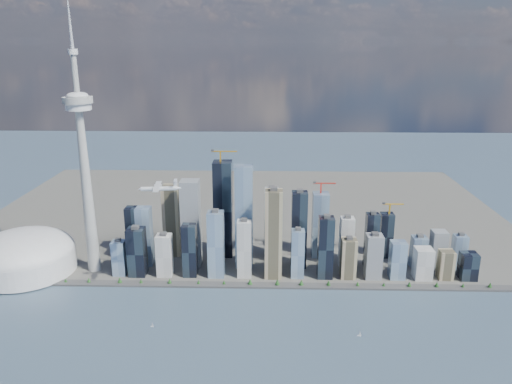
{
  "coord_description": "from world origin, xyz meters",
  "views": [
    {
      "loc": [
        63.96,
        -633.46,
        460.79
      ],
      "look_at": [
        39.34,
        260.0,
        190.73
      ],
      "focal_mm": 35.0,
      "sensor_mm": 36.0,
      "label": 1
    }
  ],
  "objects_px": {
    "needle_tower": "(84,161)",
    "sailboat_east": "(360,334)",
    "dome_stadium": "(25,255)",
    "airplane": "(159,188)",
    "sailboat_west": "(152,325)"
  },
  "relations": [
    {
      "from": "dome_stadium",
      "to": "sailboat_west",
      "type": "distance_m",
      "value": 369.92
    },
    {
      "from": "airplane",
      "to": "sailboat_east",
      "type": "distance_m",
      "value": 414.9
    },
    {
      "from": "dome_stadium",
      "to": "sailboat_west",
      "type": "xyz_separation_m",
      "value": [
        309.04,
        -199.96,
        -36.76
      ]
    },
    {
      "from": "airplane",
      "to": "sailboat_west",
      "type": "xyz_separation_m",
      "value": [
        -5.8,
        -85.44,
        -216.3
      ]
    },
    {
      "from": "dome_stadium",
      "to": "airplane",
      "type": "xyz_separation_m",
      "value": [
        314.84,
        -114.52,
        179.54
      ]
    },
    {
      "from": "needle_tower",
      "to": "dome_stadium",
      "type": "bearing_deg",
      "value": -175.91
    },
    {
      "from": "dome_stadium",
      "to": "sailboat_west",
      "type": "height_order",
      "value": "dome_stadium"
    },
    {
      "from": "needle_tower",
      "to": "sailboat_west",
      "type": "height_order",
      "value": "needle_tower"
    },
    {
      "from": "sailboat_west",
      "to": "sailboat_east",
      "type": "distance_m",
      "value": 345.08
    },
    {
      "from": "needle_tower",
      "to": "dome_stadium",
      "type": "relative_size",
      "value": 2.75
    },
    {
      "from": "needle_tower",
      "to": "airplane",
      "type": "bearing_deg",
      "value": -35.46
    },
    {
      "from": "needle_tower",
      "to": "sailboat_east",
      "type": "height_order",
      "value": "needle_tower"
    },
    {
      "from": "needle_tower",
      "to": "sailboat_west",
      "type": "relative_size",
      "value": 66.0
    },
    {
      "from": "needle_tower",
      "to": "dome_stadium",
      "type": "height_order",
      "value": "needle_tower"
    },
    {
      "from": "sailboat_west",
      "to": "sailboat_east",
      "type": "bearing_deg",
      "value": 13.66
    }
  ]
}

